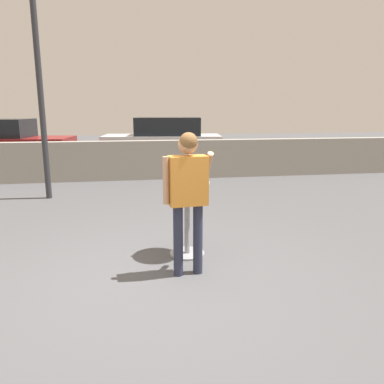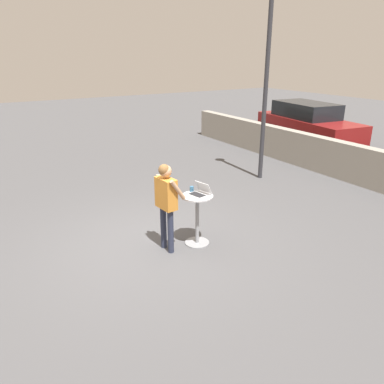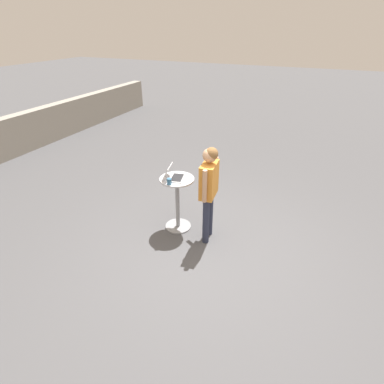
% 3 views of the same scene
% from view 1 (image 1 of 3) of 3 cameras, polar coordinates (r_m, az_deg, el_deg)
% --- Properties ---
extents(ground_plane, '(50.00, 50.00, 0.00)m').
position_cam_1_polar(ground_plane, '(4.29, -4.74, -13.53)').
color(ground_plane, '#4C4C4F').
extents(pavement_kerb, '(16.06, 0.35, 1.05)m').
position_cam_1_polar(pavement_kerb, '(10.36, -7.79, 4.86)').
color(pavement_kerb, gray).
rests_on(pavement_kerb, ground_plane).
extents(cafe_table, '(0.58, 0.58, 0.98)m').
position_cam_1_polar(cafe_table, '(4.84, -0.76, -3.23)').
color(cafe_table, gray).
rests_on(cafe_table, ground_plane).
extents(laptop, '(0.40, 0.40, 0.22)m').
position_cam_1_polar(laptop, '(4.79, -1.04, 2.24)').
color(laptop, silver).
rests_on(laptop, cafe_table).
extents(coffee_mug, '(0.11, 0.08, 0.10)m').
position_cam_1_polar(coffee_mug, '(4.73, -3.56, 2.08)').
color(coffee_mug, '#336084').
rests_on(coffee_mug, cafe_table).
extents(standing_person, '(0.57, 0.39, 1.64)m').
position_cam_1_polar(standing_person, '(4.15, -0.64, 0.85)').
color(standing_person, '#282D42').
rests_on(standing_person, ground_plane).
extents(parked_car_further_down, '(4.39, 2.24, 1.60)m').
position_cam_1_polar(parked_car_further_down, '(13.82, -4.31, 8.02)').
color(parked_car_further_down, silver).
rests_on(parked_car_further_down, ground_plane).
extents(street_lamp, '(0.32, 0.32, 5.15)m').
position_cam_1_polar(street_lamp, '(8.59, -22.69, 20.70)').
color(street_lamp, '#2D2D33').
rests_on(street_lamp, ground_plane).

